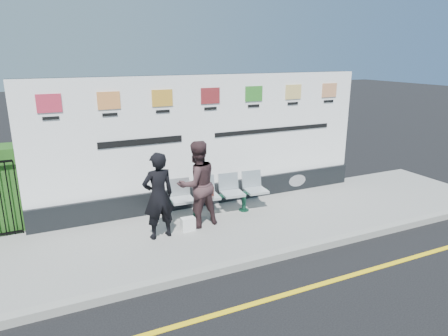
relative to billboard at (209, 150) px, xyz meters
name	(u,v)px	position (x,y,z in m)	size (l,w,h in m)	color
ground	(278,297)	(-0.50, -3.85, -1.42)	(80.00, 80.00, 0.00)	black
pavement	(213,230)	(-0.50, -1.35, -1.36)	(14.00, 3.00, 0.12)	gray
kerb	(248,263)	(-0.50, -2.85, -1.35)	(14.00, 0.18, 0.14)	gray
yellow_line	(278,297)	(-0.50, -3.85, -1.42)	(14.00, 0.10, 0.01)	yellow
billboard	(209,150)	(0.00, 0.00, 0.00)	(8.00, 0.30, 3.00)	black
bench	(220,204)	(-0.07, -0.75, -1.06)	(2.20, 0.57, 0.47)	silver
woman_left	(158,196)	(-1.62, -1.32, -0.45)	(0.62, 0.41, 1.70)	black
woman_right	(197,184)	(-0.74, -1.09, -0.40)	(0.87, 0.68, 1.79)	#3C272A
handbag_brown	(208,191)	(-0.36, -0.73, -0.73)	(0.26, 0.11, 0.20)	black
carrier_bag_white	(188,224)	(-1.02, -1.28, -1.16)	(0.28, 0.17, 0.28)	silver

